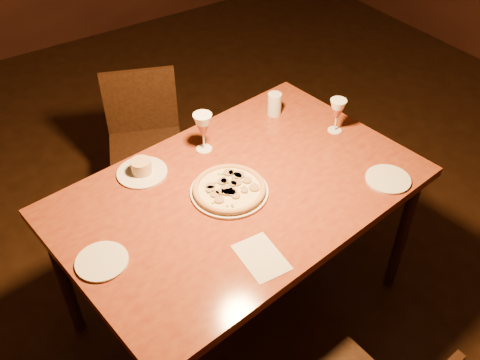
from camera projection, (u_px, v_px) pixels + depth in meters
floor at (294, 291)px, 2.89m from camera, size 7.00×7.00×0.00m
dining_table at (240, 201)px, 2.33m from camera, size 1.66×1.18×0.83m
chair_far at (145, 138)px, 3.11m from camera, size 0.55×0.55×0.87m
pizza_plate at (229, 189)px, 2.25m from camera, size 0.33×0.33×0.04m
ramekin_saucer at (142, 169)px, 2.34m from camera, size 0.22×0.22×0.07m
wine_glass_far at (203, 132)px, 2.43m from camera, size 0.09×0.09×0.19m
wine_glass_right at (337, 116)px, 2.54m from camera, size 0.08×0.08×0.17m
water_tumbler at (274, 104)px, 2.67m from camera, size 0.07×0.07×0.12m
side_plate_left at (102, 261)px, 1.97m from camera, size 0.20×0.20×0.01m
side_plate_near at (388, 179)px, 2.32m from camera, size 0.20×0.20×0.01m
menu_card at (261, 257)px, 1.99m from camera, size 0.16×0.22×0.00m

